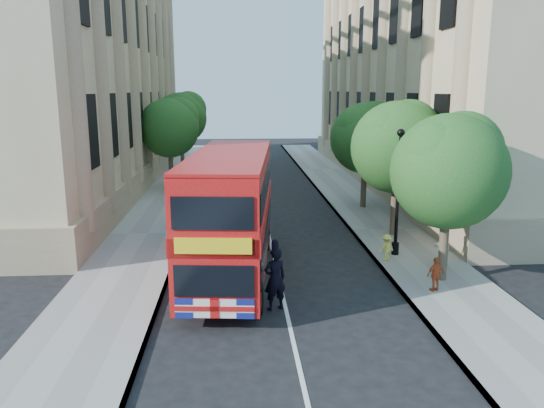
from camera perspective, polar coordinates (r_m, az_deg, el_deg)
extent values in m
plane|color=black|center=(16.16, 1.84, -12.64)|extent=(120.00, 120.00, 0.00)
cube|color=gray|center=(26.50, 12.14, -2.76)|extent=(3.50, 80.00, 0.12)
cube|color=gray|center=(25.84, -13.23, -3.20)|extent=(3.50, 80.00, 0.12)
cube|color=tan|center=(41.56, 18.35, 14.69)|extent=(12.00, 38.00, 18.00)
cube|color=tan|center=(40.56, -22.27, 14.48)|extent=(12.00, 38.00, 18.00)
cylinder|color=#473828|center=(19.78, 17.98, -4.12)|extent=(0.32, 0.32, 2.86)
sphere|color=#1B5322|center=(19.23, 18.49, 3.34)|extent=(4.00, 4.00, 4.00)
sphere|color=#1B5322|center=(19.75, 19.80, 5.37)|extent=(2.80, 2.80, 2.80)
sphere|color=#1B5322|center=(18.70, 17.52, 4.77)|extent=(2.60, 2.60, 2.60)
cylinder|color=#473828|center=(25.25, 13.01, -0.19)|extent=(0.32, 0.32, 2.99)
sphere|color=#1B5322|center=(24.82, 13.31, 5.95)|extent=(4.20, 4.20, 4.20)
sphere|color=#1B5322|center=(25.32, 14.43, 7.56)|extent=(2.94, 2.94, 2.94)
sphere|color=#1B5322|center=(24.34, 12.45, 7.16)|extent=(2.73, 2.73, 2.73)
cylinder|color=#473828|center=(30.93, 9.83, 2.12)|extent=(0.32, 0.32, 2.90)
sphere|color=#1B5322|center=(30.59, 10.01, 6.99)|extent=(4.00, 4.00, 4.00)
sphere|color=#1B5322|center=(31.07, 10.97, 8.25)|extent=(2.80, 2.80, 2.80)
sphere|color=#1B5322|center=(30.14, 9.26, 7.95)|extent=(2.60, 2.60, 2.60)
cylinder|color=#473828|center=(37.24, -10.81, 3.85)|extent=(0.32, 0.32, 2.99)
sphere|color=#1B5322|center=(36.95, -10.98, 8.02)|extent=(4.00, 4.00, 4.00)
sphere|color=#1B5322|center=(37.24, -10.02, 9.14)|extent=(2.80, 2.80, 2.80)
sphere|color=#1B5322|center=(36.68, -11.85, 8.81)|extent=(2.60, 2.60, 2.60)
cylinder|color=#473828|center=(45.11, -9.62, 5.44)|extent=(0.32, 0.32, 3.17)
sphere|color=#1B5322|center=(44.87, -9.75, 9.10)|extent=(4.20, 4.20, 4.20)
sphere|color=#1B5322|center=(45.18, -8.97, 10.06)|extent=(2.94, 2.94, 2.94)
sphere|color=#1B5322|center=(44.60, -10.47, 9.79)|extent=(2.73, 2.73, 2.73)
cylinder|color=black|center=(22.52, 13.10, -4.67)|extent=(0.30, 0.30, 0.50)
cylinder|color=black|center=(21.98, 13.39, 0.95)|extent=(0.14, 0.14, 5.00)
sphere|color=black|center=(21.65, 13.71, 7.46)|extent=(0.32, 0.32, 0.32)
cube|color=#B30D0C|center=(19.33, -4.42, -0.72)|extent=(3.45, 9.89, 4.03)
cube|color=black|center=(19.55, -4.38, -3.27)|extent=(3.45, 9.29, 0.92)
cube|color=black|center=(19.12, -4.47, 2.34)|extent=(3.45, 9.29, 0.92)
cube|color=yellow|center=(14.64, -6.35, -4.49)|extent=(2.14, 0.28, 0.46)
cylinder|color=black|center=(16.85, -9.47, -9.84)|extent=(0.38, 1.04, 1.02)
cylinder|color=black|center=(16.58, -1.49, -10.05)|extent=(0.38, 1.04, 1.02)
cylinder|color=black|center=(23.05, -6.39, -3.66)|extent=(0.38, 1.04, 1.02)
cylinder|color=black|center=(22.85, -0.64, -3.73)|extent=(0.38, 1.04, 1.02)
cube|color=black|center=(24.39, -5.85, -0.85)|extent=(2.08, 1.91, 2.02)
cube|color=black|center=(23.55, -5.73, -0.73)|extent=(1.73, 0.27, 0.67)
cube|color=black|center=(26.41, -6.17, 0.58)|extent=(2.22, 3.25, 2.40)
cube|color=black|center=(26.11, -6.03, -2.15)|extent=(2.18, 4.76, 0.24)
cylinder|color=black|center=(24.49, -7.81, -3.05)|extent=(0.29, 0.78, 0.77)
cylinder|color=black|center=(24.59, -3.78, -2.90)|extent=(0.29, 0.78, 0.77)
cylinder|color=black|center=(27.55, -8.03, -1.33)|extent=(0.29, 0.78, 0.77)
cylinder|color=black|center=(27.65, -4.45, -1.20)|extent=(0.29, 0.78, 0.77)
imported|color=black|center=(16.66, 0.32, -8.06)|extent=(0.87, 0.73, 2.03)
imported|color=beige|center=(21.48, 17.68, -4.24)|extent=(0.98, 0.93, 1.60)
imported|color=#BF4D21|center=(18.79, 17.21, -7.23)|extent=(0.75, 0.49, 1.18)
imported|color=#FAF055|center=(21.55, 12.21, -4.61)|extent=(0.79, 0.64, 1.07)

